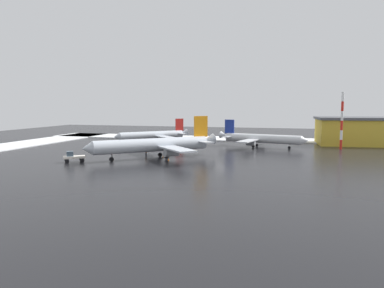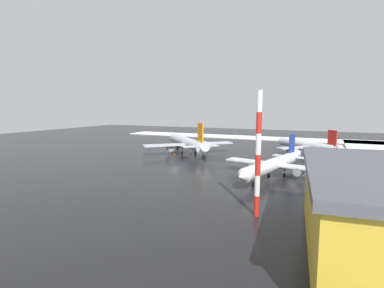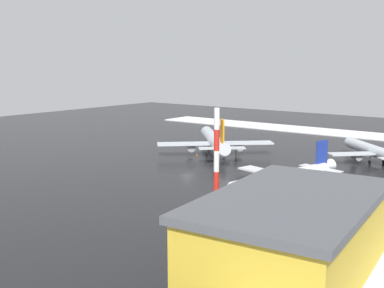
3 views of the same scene
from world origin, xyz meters
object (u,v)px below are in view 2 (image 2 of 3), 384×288
at_px(pushback_tug, 179,142).
at_px(airplane_parked_portside, 306,145).
at_px(traffic_cone_near_nose, 191,153).
at_px(ground_crew_by_nose_gear, 196,145).
at_px(traffic_cone_mid_line, 174,153).
at_px(ground_crew_mid_apron, 203,149).
at_px(antenna_mast, 258,155).
at_px(airplane_parked_starboard, 273,165).
at_px(airplane_foreground_jet, 187,142).

bearing_deg(pushback_tug, airplane_parked_portside, -129.38).
height_order(pushback_tug, traffic_cone_near_nose, pushback_tug).
height_order(ground_crew_by_nose_gear, traffic_cone_mid_line, ground_crew_by_nose_gear).
xyz_separation_m(pushback_tug, ground_crew_mid_apron, (-11.53, -14.17, -0.31)).
bearing_deg(antenna_mast, ground_crew_by_nose_gear, 30.96).
bearing_deg(traffic_cone_near_nose, antenna_mast, -145.86).
xyz_separation_m(pushback_tug, antenna_mast, (-60.06, -41.80, 6.88)).
relative_size(airplane_parked_portside, ground_crew_by_nose_gear, 12.24).
xyz_separation_m(ground_crew_by_nose_gear, traffic_cone_mid_line, (-14.56, 0.53, -0.70)).
bearing_deg(airplane_parked_starboard, traffic_cone_mid_line, -105.58).
distance_m(ground_crew_mid_apron, ground_crew_by_nose_gear, 8.54).
xyz_separation_m(airplane_parked_portside, ground_crew_by_nose_gear, (-3.05, 35.28, -1.64)).
bearing_deg(pushback_tug, ground_crew_by_nose_gear, -156.41).
bearing_deg(airplane_parked_starboard, antenna_mast, 17.79).
height_order(ground_crew_mid_apron, ground_crew_by_nose_gear, same).
height_order(airplane_parked_portside, pushback_tug, airplane_parked_portside).
bearing_deg(pushback_tug, airplane_foreground_jet, 176.95).
xyz_separation_m(pushback_tug, traffic_cone_mid_line, (-19.50, -8.20, -1.01)).
bearing_deg(traffic_cone_mid_line, traffic_cone_near_nose, -55.91).
distance_m(ground_crew_mid_apron, traffic_cone_near_nose, 5.49).
relative_size(airplane_parked_portside, ground_crew_mid_apron, 12.24).
bearing_deg(traffic_cone_near_nose, ground_crew_mid_apron, -19.14).
bearing_deg(airplane_foreground_jet, ground_crew_by_nose_gear, -33.92).
bearing_deg(airplane_parked_portside, airplane_foreground_jet, 66.53).
bearing_deg(ground_crew_mid_apron, ground_crew_by_nose_gear, 88.75).
bearing_deg(ground_crew_mid_apron, airplane_foreground_jet, -174.15).
distance_m(ground_crew_by_nose_gear, traffic_cone_mid_line, 14.59).
relative_size(antenna_mast, traffic_cone_near_nose, 29.70).
relative_size(ground_crew_by_nose_gear, traffic_cone_near_nose, 3.11).
bearing_deg(ground_crew_mid_apron, airplane_parked_portside, -22.85).
bearing_deg(ground_crew_by_nose_gear, antenna_mast, 26.04).
bearing_deg(airplane_foreground_jet, antenna_mast, 172.27).
bearing_deg(airplane_parked_starboard, airplane_parked_portside, -172.48).
relative_size(ground_crew_mid_apron, ground_crew_by_nose_gear, 1.00).
height_order(airplane_foreground_jet, traffic_cone_mid_line, airplane_foreground_jet).
relative_size(ground_crew_by_nose_gear, antenna_mast, 0.10).
bearing_deg(airplane_parked_portside, ground_crew_by_nose_gear, 49.42).
bearing_deg(ground_crew_by_nose_gear, pushback_tug, -124.41).
xyz_separation_m(antenna_mast, traffic_cone_mid_line, (40.56, 33.60, -7.89)).
distance_m(airplane_foreground_jet, ground_crew_mid_apron, 5.94).
height_order(ground_crew_mid_apron, antenna_mast, antenna_mast).
xyz_separation_m(ground_crew_mid_apron, traffic_cone_mid_line, (-7.97, 5.96, -0.70)).
bearing_deg(traffic_cone_near_nose, ground_crew_by_nose_gear, 17.27).
distance_m(pushback_tug, ground_crew_by_nose_gear, 10.04).
bearing_deg(airplane_parked_starboard, airplane_foreground_jet, -112.67).
xyz_separation_m(airplane_parked_starboard, traffic_cone_mid_line, (17.92, 31.98, -2.40)).
relative_size(airplane_foreground_jet, traffic_cone_near_nose, 48.53).
bearing_deg(ground_crew_by_nose_gear, airplane_parked_portside, 90.03).
distance_m(ground_crew_mid_apron, traffic_cone_mid_line, 9.98).
height_order(airplane_parked_starboard, traffic_cone_near_nose, airplane_parked_starboard).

